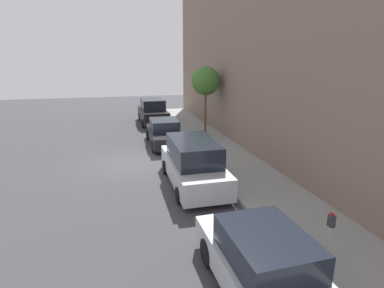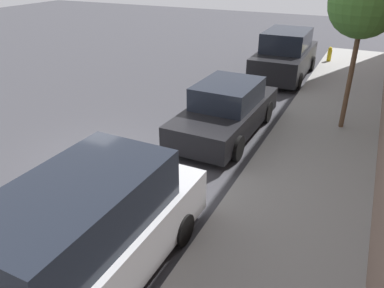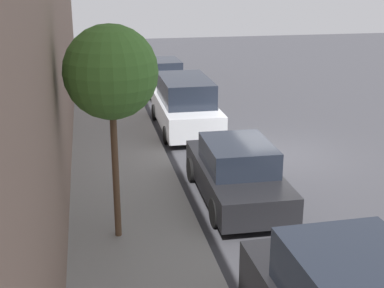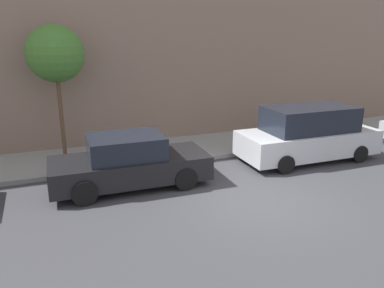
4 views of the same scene
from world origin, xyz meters
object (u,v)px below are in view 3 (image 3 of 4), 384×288
Objects in this scene: parked_sedan_third at (237,173)px; parked_minivan_second at (185,105)px; parking_meter_near at (127,71)px; parked_sedan_nearest at (162,77)px; street_tree at (111,73)px.

parked_minivan_second is at bearing -88.87° from parked_sedan_third.
parking_meter_near is at bearing -82.15° from parked_sedan_third.
parked_sedan_nearest is at bearing -89.79° from parked_sedan_third.
parked_sedan_nearest is 6.38m from parked_minivan_second.
parked_sedan_third is (-0.13, 6.36, -0.20)m from parked_minivan_second.
parking_meter_near reaches higher than parked_sedan_nearest.
parked_minivan_second is 6.36m from parked_sedan_third.
street_tree is at bearing 69.74° from parked_minivan_second.
parked_sedan_nearest is at bearing -101.92° from street_tree.
parked_sedan_third is 1.02× the size of street_tree.
street_tree is (1.35, 14.14, 2.58)m from parking_meter_near.
street_tree is at bearing 78.08° from parked_sedan_nearest.
parking_meter_near is 0.34× the size of street_tree.
street_tree is (3.03, 14.37, 2.94)m from parked_sedan_nearest.
parked_minivan_second reaches higher than parking_meter_near.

